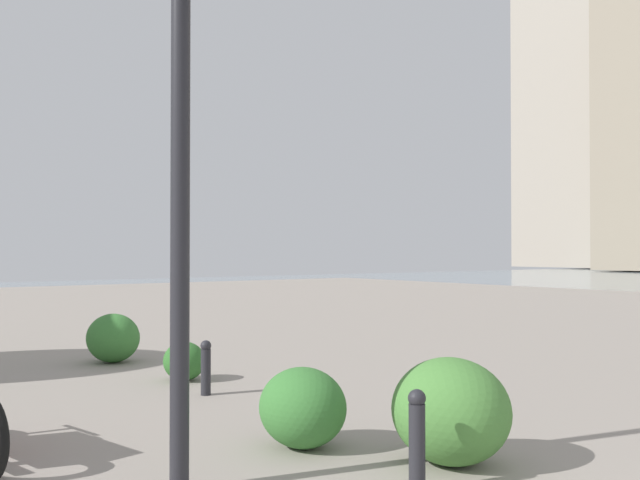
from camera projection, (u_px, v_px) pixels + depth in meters
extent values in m
cube|color=#9E9384|center=(602.00, 107.00, 78.42)|extent=(15.83, 11.61, 35.46)
cylinder|color=#232328|center=(180.00, 221.00, 5.13)|extent=(0.14, 0.14, 3.90)
cylinder|color=#232328|center=(417.00, 448.00, 5.08)|extent=(0.12, 0.12, 0.63)
sphere|color=#232328|center=(417.00, 398.00, 5.09)|extent=(0.13, 0.13, 0.13)
cylinder|color=#232328|center=(206.00, 372.00, 8.52)|extent=(0.12, 0.12, 0.55)
sphere|color=#232328|center=(206.00, 346.00, 8.53)|extent=(0.13, 0.13, 0.13)
ellipsoid|color=#2D6628|center=(184.00, 361.00, 9.48)|extent=(0.61, 0.55, 0.52)
ellipsoid|color=#387533|center=(303.00, 407.00, 6.24)|extent=(0.83, 0.75, 0.70)
ellipsoid|color=#477F38|center=(451.00, 411.00, 5.76)|extent=(1.02, 0.91, 0.86)
ellipsoid|color=#387533|center=(113.00, 338.00, 11.03)|extent=(0.89, 0.80, 0.76)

